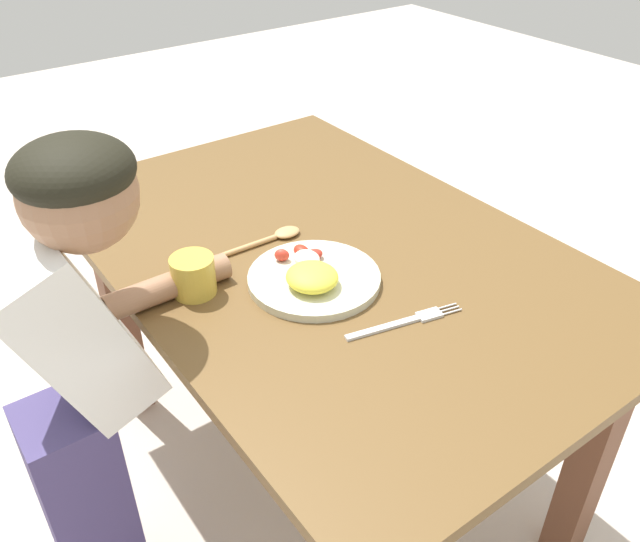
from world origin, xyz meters
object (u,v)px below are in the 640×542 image
object	(u,v)px
drinking_cup	(193,275)
person	(83,374)
fork	(405,322)
plate	(313,276)
spoon	(273,237)

from	to	relation	value
drinking_cup	person	distance (m)	0.27
fork	plate	bearing A→B (deg)	119.77
spoon	drinking_cup	xyz separation A→B (m)	(0.07, -0.22, 0.03)
plate	drinking_cup	world-z (taller)	drinking_cup
fork	drinking_cup	size ratio (longest dim) A/B	2.75
plate	drinking_cup	size ratio (longest dim) A/B	3.11
spoon	drinking_cup	world-z (taller)	drinking_cup
plate	spoon	world-z (taller)	plate
plate	drinking_cup	bearing A→B (deg)	-118.62
fork	person	world-z (taller)	person
fork	drinking_cup	world-z (taller)	drinking_cup
plate	fork	distance (m)	0.21
fork	spoon	size ratio (longest dim) A/B	1.10
fork	person	size ratio (longest dim) A/B	0.22
plate	fork	world-z (taller)	plate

